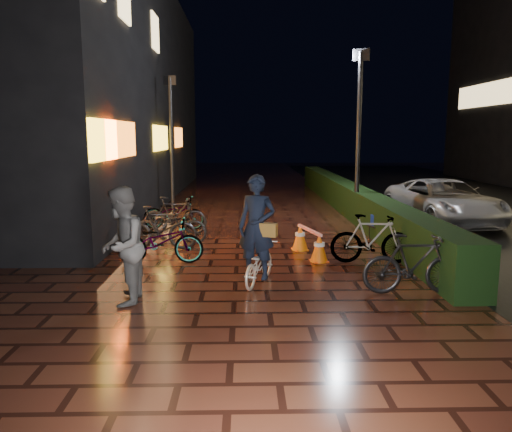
{
  "coord_description": "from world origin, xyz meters",
  "views": [
    {
      "loc": [
        -0.37,
        -9.55,
        2.7
      ],
      "look_at": [
        -0.15,
        0.32,
        1.1
      ],
      "focal_mm": 35.0,
      "sensor_mm": 36.0,
      "label": 1
    }
  ],
  "objects_px": {
    "traffic_barrier": "(309,242)",
    "cart_assembly": "(380,222)",
    "cyclist": "(258,244)",
    "van": "(444,201)",
    "bystander_person": "(122,246)"
  },
  "relations": [
    {
      "from": "bystander_person",
      "to": "cyclist",
      "type": "bearing_deg",
      "value": 113.29
    },
    {
      "from": "bystander_person",
      "to": "cyclist",
      "type": "xyz_separation_m",
      "value": [
        2.2,
        1.02,
        -0.2
      ]
    },
    {
      "from": "cyclist",
      "to": "cart_assembly",
      "type": "bearing_deg",
      "value": 49.41
    },
    {
      "from": "bystander_person",
      "to": "cart_assembly",
      "type": "xyz_separation_m",
      "value": [
        5.46,
        4.82,
        -0.47
      ]
    },
    {
      "from": "cyclist",
      "to": "traffic_barrier",
      "type": "distance_m",
      "value": 2.55
    },
    {
      "from": "traffic_barrier",
      "to": "cart_assembly",
      "type": "xyz_separation_m",
      "value": [
        2.04,
        1.62,
        0.18
      ]
    },
    {
      "from": "van",
      "to": "traffic_barrier",
      "type": "height_order",
      "value": "van"
    },
    {
      "from": "van",
      "to": "cart_assembly",
      "type": "height_order",
      "value": "van"
    },
    {
      "from": "cyclist",
      "to": "cart_assembly",
      "type": "height_order",
      "value": "cyclist"
    },
    {
      "from": "traffic_barrier",
      "to": "cart_assembly",
      "type": "relative_size",
      "value": 1.61
    },
    {
      "from": "bystander_person",
      "to": "traffic_barrier",
      "type": "distance_m",
      "value": 4.73
    },
    {
      "from": "cyclist",
      "to": "cart_assembly",
      "type": "relative_size",
      "value": 2.13
    },
    {
      "from": "cyclist",
      "to": "cart_assembly",
      "type": "distance_m",
      "value": 5.02
    },
    {
      "from": "bystander_person",
      "to": "cyclist",
      "type": "distance_m",
      "value": 2.43
    },
    {
      "from": "cart_assembly",
      "to": "van",
      "type": "bearing_deg",
      "value": 44.01
    }
  ]
}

